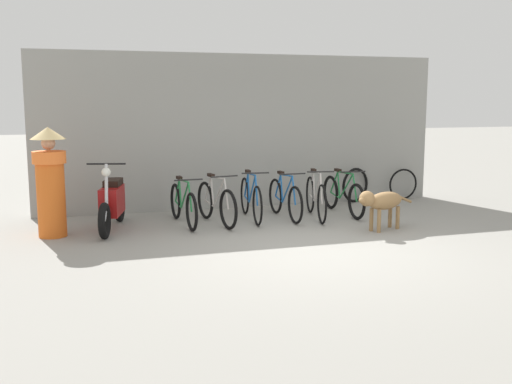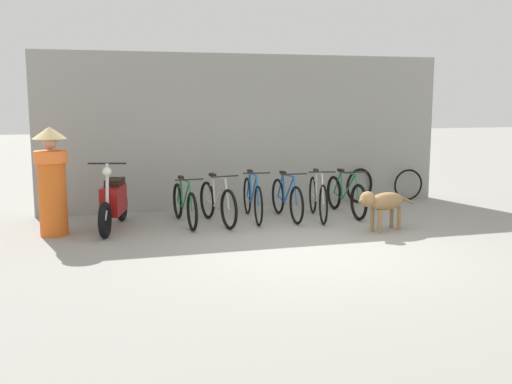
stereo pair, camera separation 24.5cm
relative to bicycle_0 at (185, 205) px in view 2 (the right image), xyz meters
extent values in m
plane|color=gray|center=(1.46, -2.15, -0.33)|extent=(60.00, 60.00, 0.00)
cube|color=gray|center=(1.46, 1.37, 1.11)|extent=(7.81, 0.20, 2.89)
torus|color=black|center=(0.03, -0.54, -0.02)|extent=(0.09, 0.62, 0.62)
torus|color=black|center=(-0.03, 0.53, -0.02)|extent=(0.09, 0.62, 0.62)
cylinder|color=#1E7238|center=(0.01, -0.12, 0.18)|extent=(0.06, 0.53, 0.51)
cylinder|color=#1E7238|center=(-0.01, 0.18, 0.16)|extent=(0.04, 0.14, 0.47)
cylinder|color=#1E7238|center=(0.00, -0.07, 0.41)|extent=(0.07, 0.62, 0.06)
cylinder|color=#1E7238|center=(-0.02, 0.33, -0.05)|extent=(0.05, 0.41, 0.07)
cylinder|color=#1E7238|center=(-0.02, 0.38, 0.19)|extent=(0.05, 0.32, 0.43)
cylinder|color=#1E7238|center=(0.03, -0.46, 0.20)|extent=(0.04, 0.19, 0.46)
cube|color=black|center=(-0.02, 0.24, 0.42)|extent=(0.08, 0.18, 0.05)
cylinder|color=black|center=(0.02, -0.38, 0.46)|extent=(0.46, 0.05, 0.02)
torus|color=black|center=(0.62, -0.58, -0.01)|extent=(0.15, 0.65, 0.65)
torus|color=black|center=(0.46, 0.38, -0.01)|extent=(0.15, 0.65, 0.65)
cylinder|color=beige|center=(0.55, -0.21, 0.20)|extent=(0.11, 0.48, 0.54)
cylinder|color=beige|center=(0.51, 0.07, 0.19)|extent=(0.05, 0.13, 0.49)
cylinder|color=beige|center=(0.55, -0.16, 0.45)|extent=(0.12, 0.56, 0.06)
cylinder|color=beige|center=(0.49, 0.20, -0.03)|extent=(0.09, 0.37, 0.08)
cylinder|color=beige|center=(0.48, 0.25, 0.21)|extent=(0.07, 0.29, 0.45)
cylinder|color=beige|center=(0.60, -0.51, 0.23)|extent=(0.06, 0.18, 0.48)
cube|color=black|center=(0.50, 0.12, 0.46)|extent=(0.10, 0.19, 0.05)
cylinder|color=black|center=(0.59, -0.44, 0.50)|extent=(0.46, 0.10, 0.02)
torus|color=black|center=(1.14, -0.45, 0.00)|extent=(0.09, 0.66, 0.66)
torus|color=black|center=(1.24, 0.61, 0.00)|extent=(0.09, 0.66, 0.66)
cylinder|color=#1959A5|center=(1.18, -0.04, 0.21)|extent=(0.07, 0.52, 0.55)
cylinder|color=#1959A5|center=(1.21, 0.27, 0.20)|extent=(0.04, 0.14, 0.50)
cylinder|color=#1959A5|center=(1.18, 0.02, 0.46)|extent=(0.08, 0.61, 0.06)
cylinder|color=#1959A5|center=(1.22, 0.41, -0.03)|extent=(0.06, 0.40, 0.08)
cylinder|color=#1959A5|center=(1.22, 0.46, 0.22)|extent=(0.06, 0.32, 0.46)
cylinder|color=#1959A5|center=(1.15, -0.37, 0.24)|extent=(0.04, 0.19, 0.49)
cube|color=black|center=(1.21, 0.32, 0.48)|extent=(0.09, 0.19, 0.05)
cylinder|color=black|center=(1.16, -0.29, 0.52)|extent=(0.46, 0.06, 0.02)
torus|color=black|center=(1.79, -0.50, -0.01)|extent=(0.05, 0.64, 0.64)
torus|color=black|center=(1.78, 0.48, -0.01)|extent=(0.05, 0.64, 0.64)
cylinder|color=#1959A5|center=(1.78, -0.12, 0.19)|extent=(0.03, 0.49, 0.53)
cylinder|color=#1959A5|center=(1.78, 0.16, 0.18)|extent=(0.03, 0.13, 0.48)
cylinder|color=#1959A5|center=(1.78, -0.07, 0.43)|extent=(0.03, 0.56, 0.06)
cylinder|color=#1959A5|center=(1.78, 0.30, -0.04)|extent=(0.03, 0.37, 0.08)
cylinder|color=#1959A5|center=(1.78, 0.35, 0.20)|extent=(0.03, 0.29, 0.45)
cylinder|color=#1959A5|center=(1.79, -0.42, 0.22)|extent=(0.03, 0.17, 0.47)
cube|color=black|center=(1.78, 0.21, 0.45)|extent=(0.07, 0.18, 0.05)
cylinder|color=black|center=(1.79, -0.35, 0.49)|extent=(0.46, 0.03, 0.02)
torus|color=black|center=(2.21, -0.64, 0.00)|extent=(0.17, 0.66, 0.67)
torus|color=black|center=(2.41, 0.36, 0.00)|extent=(0.17, 0.66, 0.67)
cylinder|color=beige|center=(2.28, -0.25, 0.22)|extent=(0.13, 0.50, 0.55)
cylinder|color=beige|center=(2.34, 0.04, 0.20)|extent=(0.05, 0.13, 0.51)
cylinder|color=beige|center=(2.29, -0.20, 0.47)|extent=(0.14, 0.58, 0.06)
cylinder|color=beige|center=(2.37, 0.18, -0.02)|extent=(0.10, 0.38, 0.08)
cylinder|color=beige|center=(2.38, 0.23, 0.23)|extent=(0.09, 0.30, 0.46)
cylinder|color=beige|center=(2.22, -0.56, 0.24)|extent=(0.06, 0.18, 0.49)
cube|color=black|center=(2.35, 0.09, 0.48)|extent=(0.10, 0.19, 0.05)
cylinder|color=black|center=(2.24, -0.49, 0.52)|extent=(0.46, 0.12, 0.02)
torus|color=black|center=(2.92, -0.48, -0.02)|extent=(0.06, 0.63, 0.63)
torus|color=black|center=(2.93, 0.62, -0.02)|extent=(0.06, 0.63, 0.63)
cylinder|color=#1E7238|center=(2.92, -0.06, 0.19)|extent=(0.03, 0.54, 0.52)
cylinder|color=#1E7238|center=(2.93, 0.26, 0.17)|extent=(0.03, 0.14, 0.48)
cylinder|color=#1E7238|center=(2.93, 0.00, 0.42)|extent=(0.03, 0.63, 0.06)
cylinder|color=#1E7238|center=(2.93, 0.41, -0.04)|extent=(0.03, 0.41, 0.08)
cylinder|color=#1E7238|center=(2.93, 0.46, 0.20)|extent=(0.03, 0.32, 0.44)
cylinder|color=#1E7238|center=(2.92, -0.40, 0.21)|extent=(0.03, 0.19, 0.47)
cube|color=black|center=(2.93, 0.31, 0.44)|extent=(0.07, 0.18, 0.05)
cylinder|color=black|center=(2.92, -0.32, 0.48)|extent=(0.46, 0.03, 0.02)
torus|color=black|center=(-1.30, -0.67, -0.06)|extent=(0.24, 0.56, 0.55)
torus|color=black|center=(-0.98, 0.58, -0.06)|extent=(0.24, 0.56, 0.55)
cube|color=maroon|center=(-1.14, -0.05, 0.14)|extent=(0.46, 0.82, 0.44)
cube|color=black|center=(-1.11, 0.09, 0.41)|extent=(0.36, 0.54, 0.10)
cylinder|color=silver|center=(-1.24, -0.44, 0.45)|extent=(0.08, 0.15, 0.63)
cylinder|color=silver|center=(-1.28, -0.58, 0.04)|extent=(0.09, 0.23, 0.23)
cylinder|color=black|center=(-1.23, -0.39, 0.76)|extent=(0.57, 0.17, 0.03)
sphere|color=silver|center=(-1.24, -0.42, 0.64)|extent=(0.17, 0.17, 0.14)
ellipsoid|color=#997247|center=(2.97, -1.35, 0.14)|extent=(0.78, 0.52, 0.28)
cylinder|color=#997247|center=(2.79, -1.50, -0.15)|extent=(0.08, 0.08, 0.36)
cylinder|color=#997247|center=(2.74, -1.36, -0.15)|extent=(0.08, 0.08, 0.36)
cylinder|color=#997247|center=(3.21, -1.34, -0.15)|extent=(0.08, 0.08, 0.36)
cylinder|color=#997247|center=(3.16, -1.20, -0.15)|extent=(0.08, 0.08, 0.36)
sphere|color=#997247|center=(2.57, -1.50, 0.22)|extent=(0.31, 0.31, 0.24)
ellipsoid|color=#997247|center=(2.48, -1.54, 0.20)|extent=(0.16, 0.14, 0.09)
cylinder|color=#997247|center=(3.44, -1.18, 0.11)|extent=(0.31, 0.15, 0.15)
cylinder|color=orange|center=(-2.04, -0.26, 0.31)|extent=(0.53, 0.53, 1.29)
cylinder|color=orange|center=(-2.04, -0.26, 0.87)|extent=(0.63, 0.63, 0.18)
sphere|color=tan|center=(-2.04, -0.26, 1.08)|extent=(0.26, 0.26, 0.20)
cone|color=tan|center=(-2.04, -0.26, 1.23)|extent=(0.66, 0.66, 0.18)
torus|color=black|center=(4.79, 1.12, -0.01)|extent=(0.64, 0.04, 0.64)
torus|color=black|center=(3.70, 1.12, 0.02)|extent=(0.68, 0.27, 0.70)
camera|label=1|loc=(-1.76, -9.61, 1.73)|focal=42.00mm
camera|label=2|loc=(-1.52, -9.68, 1.73)|focal=42.00mm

